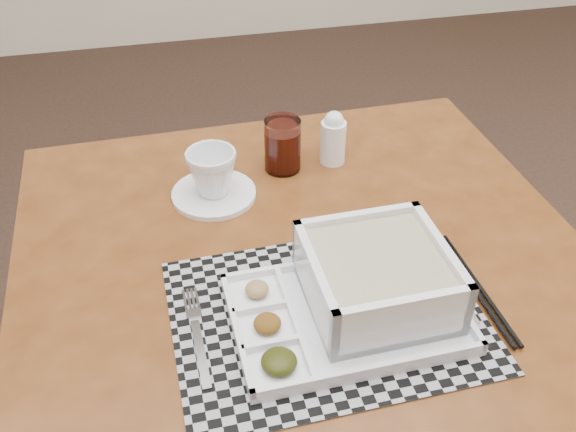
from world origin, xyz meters
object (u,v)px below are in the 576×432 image
at_px(dining_table, 307,293).
at_px(cup, 212,172).
at_px(serving_tray, 368,288).
at_px(creamer_bottle, 333,138).
at_px(juice_glass, 283,147).

height_order(dining_table, cup, cup).
distance_m(dining_table, serving_tray, 0.17).
bearing_deg(creamer_bottle, juice_glass, -178.78).
distance_m(juice_glass, creamer_bottle, 0.10).
height_order(dining_table, serving_tray, serving_tray).
xyz_separation_m(serving_tray, juice_glass, (-0.04, 0.39, 0.01)).
bearing_deg(dining_table, cup, 120.17).
relative_size(serving_tray, cup, 3.66).
bearing_deg(serving_tray, creamer_bottle, 81.01).
relative_size(cup, creamer_bottle, 0.83).
bearing_deg(creamer_bottle, serving_tray, -98.99).
relative_size(juice_glass, creamer_bottle, 0.95).
bearing_deg(juice_glass, dining_table, -94.32).
relative_size(serving_tray, juice_glass, 3.19).
xyz_separation_m(serving_tray, cup, (-0.18, 0.32, 0.01)).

